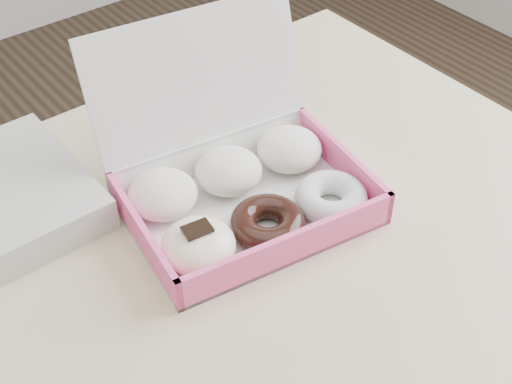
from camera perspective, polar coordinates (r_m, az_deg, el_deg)
donut_box at (r=0.82m, az=-1.41°, el=0.62°), size 0.30×0.28×0.19m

